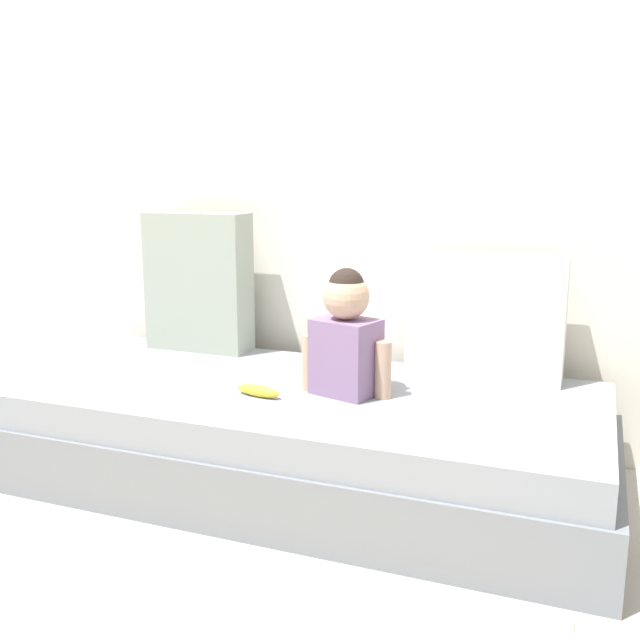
{
  "coord_description": "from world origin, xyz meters",
  "views": [
    {
      "loc": [
        0.98,
        -2.26,
        1.11
      ],
      "look_at": [
        0.1,
        0.0,
        0.6
      ],
      "focal_mm": 40.56,
      "sensor_mm": 36.0,
      "label": 1
    }
  ],
  "objects_px": {
    "throw_pillow_left": "(199,282)",
    "throw_pillow_right": "(485,317)",
    "toddler": "(346,334)",
    "banana": "(258,391)",
    "couch": "(295,435)"
  },
  "relations": [
    {
      "from": "toddler",
      "to": "banana",
      "type": "xyz_separation_m",
      "value": [
        -0.27,
        -0.14,
        -0.19
      ]
    },
    {
      "from": "throw_pillow_right",
      "to": "banana",
      "type": "distance_m",
      "value": 0.88
    },
    {
      "from": "throw_pillow_left",
      "to": "toddler",
      "type": "distance_m",
      "value": 0.89
    },
    {
      "from": "throw_pillow_left",
      "to": "banana",
      "type": "relative_size",
      "value": 3.42
    },
    {
      "from": "banana",
      "to": "throw_pillow_left",
      "type": "bearing_deg",
      "value": 135.43
    },
    {
      "from": "toddler",
      "to": "banana",
      "type": "relative_size",
      "value": 2.56
    },
    {
      "from": "couch",
      "to": "toddler",
      "type": "xyz_separation_m",
      "value": [
        0.19,
        -0.01,
        0.39
      ]
    },
    {
      "from": "throw_pillow_right",
      "to": "toddler",
      "type": "relative_size",
      "value": 1.29
    },
    {
      "from": "couch",
      "to": "toddler",
      "type": "relative_size",
      "value": 5.03
    },
    {
      "from": "throw_pillow_left",
      "to": "throw_pillow_right",
      "type": "height_order",
      "value": "throw_pillow_left"
    },
    {
      "from": "throw_pillow_left",
      "to": "banana",
      "type": "height_order",
      "value": "throw_pillow_left"
    },
    {
      "from": "toddler",
      "to": "couch",
      "type": "bearing_deg",
      "value": 178.4
    },
    {
      "from": "couch",
      "to": "toddler",
      "type": "distance_m",
      "value": 0.43
    },
    {
      "from": "toddler",
      "to": "throw_pillow_left",
      "type": "bearing_deg",
      "value": 154.36
    },
    {
      "from": "couch",
      "to": "throw_pillow_left",
      "type": "xyz_separation_m",
      "value": [
        -0.6,
        0.38,
        0.47
      ]
    }
  ]
}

